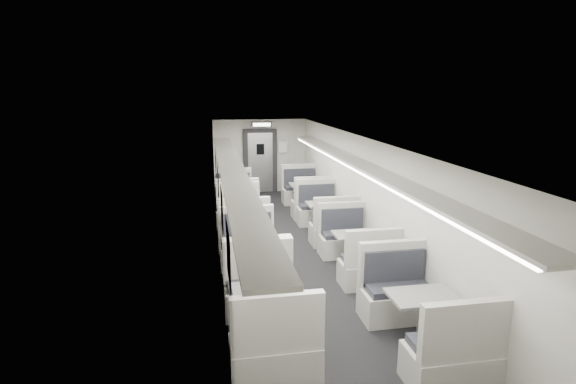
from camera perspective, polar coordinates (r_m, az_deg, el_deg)
name	(u,v)px	position (r m, az deg, el deg)	size (l,w,h in m)	color
room	(295,200)	(8.97, 0.96, -1.04)	(3.24, 12.24, 2.64)	black
booth_left_a	(236,202)	(12.15, -6.66, -1.32)	(1.06, 2.14, 1.15)	#B5B5AA
booth_left_b	(241,220)	(10.47, -6.03, -3.60)	(1.09, 2.21, 1.18)	#B5B5AA
booth_left_c	(252,262)	(8.03, -4.59, -8.89)	(1.07, 2.17, 1.16)	#B5B5AA
booth_left_d	(266,314)	(6.32, -2.79, -15.25)	(1.07, 2.17, 1.16)	#B5B5AA
booth_right_a	(306,197)	(12.71, 2.28, -0.59)	(1.07, 2.16, 1.16)	#B5B5AA
booth_right_b	(325,218)	(10.73, 4.73, -3.27)	(1.04, 2.10, 1.12)	#B5B5AA
booth_right_c	(355,251)	(8.72, 8.52, -7.38)	(1.00, 2.03, 1.08)	#B5B5AA
booth_right_d	(421,320)	(6.43, 16.53, -15.35)	(1.06, 2.15, 1.15)	#B5B5AA
passenger	(241,190)	(12.08, -6.02, 0.24)	(0.52, 0.34, 1.44)	black
window_a	(216,166)	(12.11, -9.14, 3.22)	(0.02, 1.18, 0.84)	black
window_b	(218,183)	(9.95, -8.84, 1.10)	(0.02, 1.18, 0.84)	black
window_c	(222,209)	(7.81, -8.37, -2.19)	(0.02, 1.18, 0.84)	black
window_d	(229,255)	(5.71, -7.55, -7.93)	(0.02, 1.18, 0.84)	black
luggage_rack_left	(233,169)	(8.38, -7.01, 2.86)	(0.46, 10.40, 0.09)	#B5B5AA
luggage_rack_right	(361,165)	(8.87, 9.28, 3.35)	(0.46, 10.40, 0.09)	#B5B5AA
vestibule_door	(260,161)	(14.75, -3.54, 3.89)	(1.10, 0.13, 2.10)	black
exit_sign	(262,124)	(14.12, -3.37, 8.56)	(0.62, 0.12, 0.16)	black
wall_notice	(283,147)	(14.78, -0.66, 5.74)	(0.32, 0.02, 0.40)	silver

